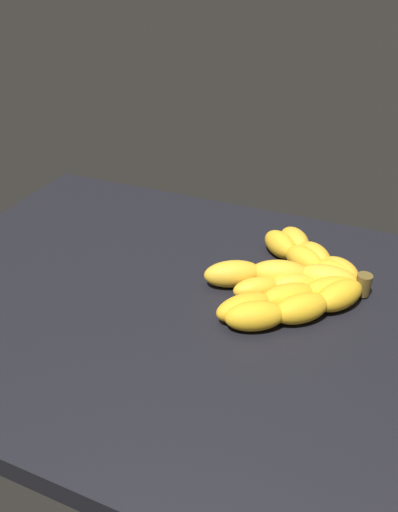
# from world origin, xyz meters

# --- Properties ---
(ground_plane) EXTENTS (0.91, 0.57, 0.03)m
(ground_plane) POSITION_xyz_m (0.00, 0.00, -0.02)
(ground_plane) COLOR black
(banana_bunch) EXTENTS (0.22, 0.26, 0.04)m
(banana_bunch) POSITION_xyz_m (0.08, 0.07, 0.02)
(banana_bunch) COLOR gold
(banana_bunch) RESTS_ON ground_plane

